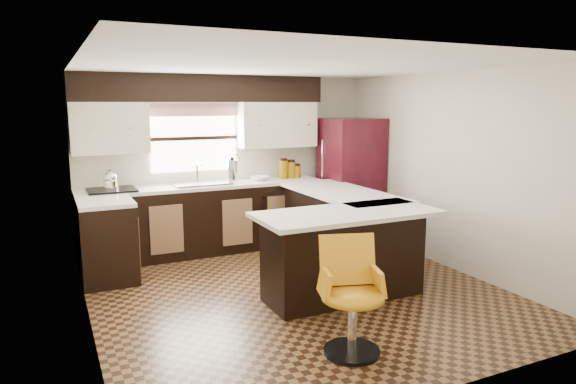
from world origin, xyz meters
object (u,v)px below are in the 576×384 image
peninsula_return (344,256)px  peninsula_long (339,230)px  refrigerator (351,180)px  bar_chair (353,298)px

peninsula_return → peninsula_long: bearing=61.7°
peninsula_return → refrigerator: size_ratio=0.91×
refrigerator → bar_chair: (-1.90, -3.06, -0.43)m
bar_chair → refrigerator: bearing=75.2°
peninsula_return → refrigerator: 2.41m
peninsula_long → bar_chair: (-1.11, -2.07, 0.03)m
refrigerator → bar_chair: size_ratio=1.89×
peninsula_long → bar_chair: 2.35m
peninsula_long → refrigerator: (0.79, 0.99, 0.45)m
peninsula_long → peninsula_return: size_ratio=1.18×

